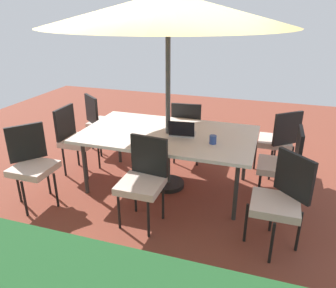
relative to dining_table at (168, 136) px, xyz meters
The scene contains 13 objects.
ground_plane 0.74m from the dining_table, ahead, with size 10.00×10.00×0.02m, color brown.
dining_table is the anchor object (origin of this frame).
patio_umbrella 1.51m from the dining_table, ahead, with size 2.89×2.89×2.43m.
chair_north 0.85m from the dining_table, 89.23° to the left, with size 0.47×0.48×0.98m.
chair_northeast 1.69m from the dining_table, 31.68° to the left, with size 0.58×0.58×0.98m.
chair_southwest 1.61m from the dining_table, 149.02° to the right, with size 0.58×0.59×0.98m.
chair_southeast 1.63m from the dining_table, 29.24° to the right, with size 0.58×0.58×0.98m.
chair_east 1.41m from the dining_table, ahead, with size 0.46×0.46×0.98m.
chair_northwest 1.64m from the dining_table, 150.49° to the left, with size 0.59×0.59×0.98m.
chair_south 0.87m from the dining_table, 92.42° to the right, with size 0.47×0.48×0.98m.
chair_west 1.45m from the dining_table, behind, with size 0.46×0.46×0.98m.
laptop 0.22m from the dining_table, 168.35° to the left, with size 0.35×0.28×0.21m.
cup 0.65m from the dining_table, 163.57° to the left, with size 0.08×0.08×0.10m, color #334C99.
Camera 1 is at (-1.23, 3.77, 2.26)m, focal length 35.23 mm.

